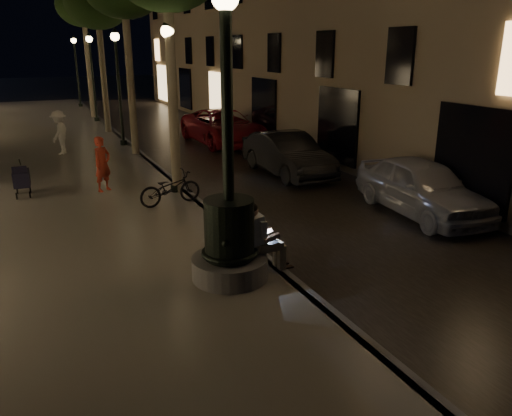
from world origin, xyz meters
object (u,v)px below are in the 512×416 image
lamp_curb_d (76,62)px  car_front (422,187)px  stroller (21,178)px  tree_far (83,6)px  bicycle (170,188)px  lamp_curb_c (92,66)px  pedestrian_red (102,164)px  fountain_lamppost (229,226)px  car_third (223,127)px  pedestrian_white (60,132)px  car_second (287,154)px  lamp_curb_a (170,86)px  tree_third (97,4)px  lamp_curb_b (118,72)px  seated_man_laptop (260,236)px

lamp_curb_d → car_front: (5.50, -28.16, -2.49)m
stroller → tree_far: bearing=78.2°
stroller → bicycle: size_ratio=0.61×
lamp_curb_c → pedestrian_red: 15.32m
fountain_lamppost → car_third: bearing=69.1°
fountain_lamppost → pedestrian_white: size_ratio=3.06×
car_second → bicycle: bearing=-154.7°
pedestrian_red → bicycle: (1.41, -2.13, -0.35)m
bicycle → car_front: bearing=-124.4°
lamp_curb_a → stroller: (-4.07, 1.34, -2.52)m
car_second → tree_far: bearing=104.0°
tree_third → car_third: tree_third is taller
pedestrian_red → pedestrian_white: 6.24m
lamp_curb_b → pedestrian_red: size_ratio=2.99×
pedestrian_red → tree_third: bearing=45.0°
pedestrian_white → bicycle: (2.11, -8.33, -0.40)m
car_third → stroller: bearing=-145.5°
car_front → car_third: (-1.06, 11.65, 0.03)m
lamp_curb_b → tree_far: bearing=89.5°
tree_third → car_front: 17.90m
stroller → car_third: (8.51, 6.15, 0.05)m
fountain_lamppost → car_third: fountain_lamppost is taller
car_second → pedestrian_white: pedestrian_white is taller
fountain_lamppost → bicycle: bearing=87.3°
tree_far → pedestrian_red: size_ratio=4.66×
car_third → pedestrian_red: pedestrian_red is taller
tree_third → car_front: bearing=-71.2°
pedestrian_red → bicycle: bearing=-91.8°
lamp_curb_d → bicycle: lamp_curb_d is taller
fountain_lamppost → stroller: bearing=114.6°
fountain_lamppost → lamp_curb_d: size_ratio=1.08×
tree_far → bicycle: 20.03m
car_third → lamp_curb_d: bearing=103.7°
lamp_curb_b → pedestrian_white: (-2.58, -0.85, -2.18)m
lamp_curb_c → pedestrian_red: size_ratio=2.99×
car_third → seated_man_laptop: bearing=-109.9°
tree_far → bicycle: size_ratio=4.37×
lamp_curb_b → stroller: 8.20m
car_front → pedestrian_red: bearing=151.0°
fountain_lamppost → lamp_curb_d: 30.08m
seated_man_laptop → lamp_curb_c: (0.09, 22.00, 2.31)m
lamp_curb_d → pedestrian_white: (-2.58, -16.85, -2.18)m
pedestrian_white → bicycle: bearing=39.8°
seated_man_laptop → car_second: size_ratio=0.31×
seated_man_laptop → lamp_curb_a: (0.09, 6.00, 2.31)m
tree_third → tree_far: 6.01m
lamp_curb_d → car_second: bearing=-79.4°
pedestrian_white → car_third: bearing=118.3°
seated_man_laptop → pedestrian_white: size_ratio=0.81×
stroller → car_third: size_ratio=0.19×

